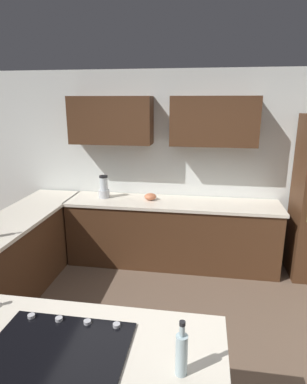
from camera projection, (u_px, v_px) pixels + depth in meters
The scene contains 11 objects.
ground_plane at pixel (162, 354), 2.92m from camera, with size 14.00×14.00×0.00m, color brown.
wall_back at pixel (178, 157), 4.49m from camera, with size 6.00×0.44×2.60m.
lower_cabinets_back at pixel (172, 234), 4.46m from camera, with size 2.80×0.60×0.86m, color #472B19.
countertop_back at pixel (172, 203), 4.33m from camera, with size 2.84×0.64×0.04m, color silver.
lower_cabinets_side at pixel (6, 266), 3.60m from camera, with size 0.60×2.90×0.86m, color #472B19.
countertop_side at pixel (1, 228), 3.48m from camera, with size 0.64×2.94×0.04m, color silver.
island_top at pixel (57, 355), 1.75m from camera, with size 1.82×0.89×0.04m, color silver.
cooktop at pixel (57, 350), 1.75m from camera, with size 0.76×0.56×0.03m.
blender at pixel (104, 188), 4.47m from camera, with size 0.15×0.15×0.31m.
mixing_bowl at pixel (150, 197), 4.40m from camera, with size 0.16×0.16×0.09m, color #CC724C.
second_bottle at pixel (182, 353), 1.57m from camera, with size 0.06×0.06×0.30m.
Camera 1 is at (-0.30, 2.40, 2.20)m, focal length 30.42 mm.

